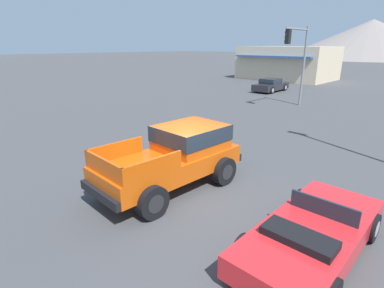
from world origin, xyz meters
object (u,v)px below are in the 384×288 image
object	(u,v)px
red_convertible_car	(312,235)
traffic_light_crosswalk	(297,52)
parked_car_dark	(271,85)
orange_pickup_truck	(177,154)

from	to	relation	value
red_convertible_car	traffic_light_crosswalk	distance (m)	17.01
traffic_light_crosswalk	red_convertible_car	bearing A→B (deg)	27.75
red_convertible_car	parked_car_dark	bearing A→B (deg)	121.03
red_convertible_car	orange_pickup_truck	bearing A→B (deg)	175.25
orange_pickup_truck	parked_car_dark	distance (m)	22.01
orange_pickup_truck	traffic_light_crosswalk	world-z (taller)	traffic_light_crosswalk
orange_pickup_truck	red_convertible_car	xyz separation A→B (m)	(4.49, -0.30, -0.62)
orange_pickup_truck	red_convertible_car	bearing A→B (deg)	-2.21
parked_car_dark	traffic_light_crosswalk	size ratio (longest dim) A/B	0.80
parked_car_dark	traffic_light_crosswalk	distance (m)	8.45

